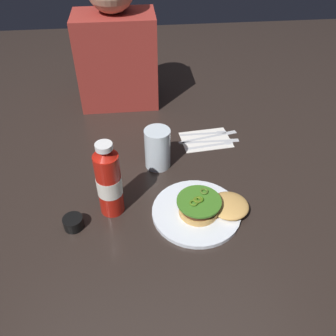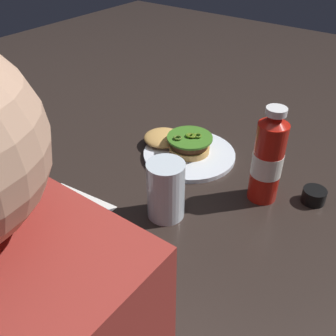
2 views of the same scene
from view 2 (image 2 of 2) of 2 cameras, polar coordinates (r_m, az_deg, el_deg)
name	(u,v)px [view 2 (image 2 of 2)]	position (r m, az deg, el deg)	size (l,w,h in m)	color
ground_plane	(205,183)	(0.97, 5.54, -2.30)	(3.00, 3.00, 0.00)	black
dinner_plate	(189,154)	(1.06, 3.17, 2.03)	(0.25, 0.25, 0.01)	white
burger_sandwich	(180,141)	(1.07, 1.73, 3.96)	(0.21, 0.12, 0.05)	tan
ketchup_bottle	(268,159)	(0.88, 14.60, 1.28)	(0.07, 0.07, 0.23)	red
water_glass	(166,190)	(0.83, -0.33, -3.29)	(0.08, 0.08, 0.14)	silver
condiment_cup	(314,196)	(0.96, 20.83, -3.88)	(0.05, 0.05, 0.03)	black
napkin	(70,209)	(0.91, -14.34, -5.94)	(0.17, 0.13, 0.00)	white
spoon_utensil	(72,195)	(0.94, -14.11, -3.96)	(0.18, 0.04, 0.00)	silver
butter_knife	(66,201)	(0.93, -14.89, -4.69)	(0.21, 0.02, 0.00)	silver
steak_knife	(56,208)	(0.92, -16.28, -5.71)	(0.22, 0.06, 0.00)	silver
fork_utensil	(53,214)	(0.90, -16.76, -6.61)	(0.18, 0.02, 0.00)	silver
diner_person	(4,322)	(0.46, -23.23, -20.29)	(0.30, 0.19, 0.52)	maroon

